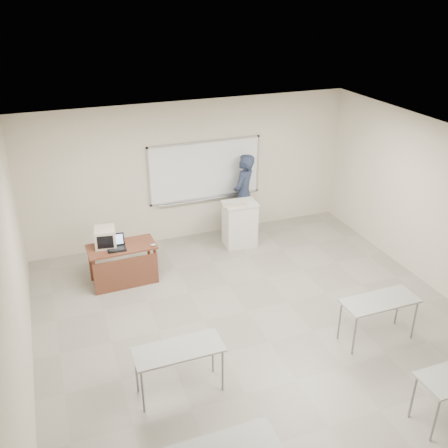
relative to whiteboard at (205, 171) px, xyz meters
name	(u,v)px	position (x,y,z in m)	size (l,w,h in m)	color
floor	(269,342)	(-0.30, -3.97, -1.49)	(7.00, 8.00, 0.01)	gray
whiteboard	(205,171)	(0.00, 0.00, 0.00)	(2.48, 0.10, 1.31)	white
student_desks	(317,364)	(-0.30, -5.32, -0.81)	(4.40, 2.20, 0.73)	gray
instructor_desk	(123,260)	(-2.10, -1.48, -0.97)	(1.24, 0.62, 0.75)	brown
podium	(240,224)	(0.50, -0.77, -0.99)	(0.70, 0.51, 0.98)	beige
crt_monitor	(105,237)	(-2.35, -1.24, -0.56)	(0.38, 0.42, 0.36)	beige
laptop	(116,245)	(-2.20, -1.42, -0.67)	(0.33, 0.31, 0.24)	black
mouse	(153,245)	(-1.55, -1.57, -0.71)	(0.11, 0.07, 0.04)	#929498
keyboard	(236,205)	(0.35, -0.89, -0.49)	(0.50, 0.17, 0.03)	beige
presenter	(244,195)	(0.78, -0.29, -0.56)	(0.67, 0.44, 1.85)	black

